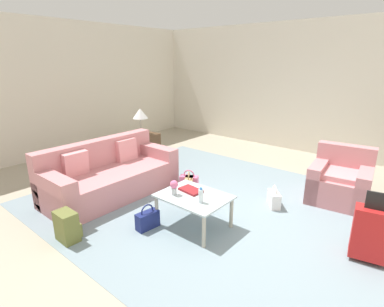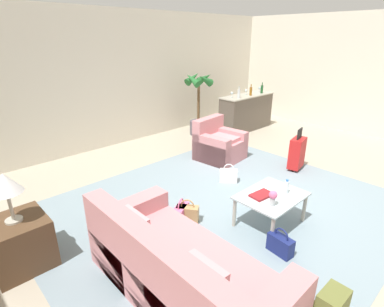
{
  "view_description": "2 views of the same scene",
  "coord_description": "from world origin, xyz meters",
  "views": [
    {
      "loc": [
        1.94,
        -3.32,
        2.2
      ],
      "look_at": [
        -0.63,
        -0.26,
        0.95
      ],
      "focal_mm": 28.0,
      "sensor_mm": 36.0,
      "label": 1
    },
    {
      "loc": [
        -3.68,
        -2.4,
        2.51
      ],
      "look_at": [
        -0.97,
        0.5,
        0.94
      ],
      "focal_mm": 28.0,
      "sensor_mm": 36.0,
      "label": 2
    }
  ],
  "objects": [
    {
      "name": "ground_plane",
      "position": [
        0.0,
        0.0,
        0.0
      ],
      "size": [
        12.0,
        12.0,
        0.0
      ],
      "primitive_type": "plane",
      "color": "#A89E89"
    },
    {
      "name": "wall_back",
      "position": [
        0.0,
        4.06,
        1.55
      ],
      "size": [
        10.24,
        0.12,
        3.1
      ],
      "primitive_type": "cube",
      "color": "silver",
      "rests_on": "ground"
    },
    {
      "name": "wall_left",
      "position": [
        -5.06,
        0.0,
        1.55
      ],
      "size": [
        0.12,
        8.0,
        3.1
      ],
      "primitive_type": "cube",
      "color": "silver",
      "rests_on": "ground"
    },
    {
      "name": "area_rug",
      "position": [
        -0.6,
        0.2,
        0.0
      ],
      "size": [
        5.2,
        4.4,
        0.01
      ],
      "primitive_type": "cube",
      "color": "gray",
      "rests_on": "ground"
    },
    {
      "name": "couch",
      "position": [
        -2.2,
        -0.6,
        0.31
      ],
      "size": [
        1.0,
        2.22,
        0.9
      ],
      "color": "#C67F84",
      "rests_on": "ground"
    },
    {
      "name": "armchair",
      "position": [
        0.89,
        1.67,
        0.3
      ],
      "size": [
        0.97,
        0.96,
        0.87
      ],
      "color": "#C67F84",
      "rests_on": "ground"
    },
    {
      "name": "coffee_table",
      "position": [
        -0.4,
        -0.5,
        0.4
      ],
      "size": [
        0.92,
        0.71,
        0.46
      ],
      "color": "silver",
      "rests_on": "ground"
    },
    {
      "name": "water_bottle",
      "position": [
        -0.2,
        -0.6,
        0.56
      ],
      "size": [
        0.06,
        0.06,
        0.2
      ],
      "color": "silver",
      "rests_on": "coffee_table"
    },
    {
      "name": "coffee_table_book",
      "position": [
        -0.52,
        -0.42,
        0.48
      ],
      "size": [
        0.34,
        0.23,
        0.03
      ],
      "primitive_type": "cube",
      "rotation": [
        0.0,
        0.0,
        -0.11
      ],
      "color": "maroon",
      "rests_on": "coffee_table"
    },
    {
      "name": "flower_vase",
      "position": [
        -0.62,
        -0.65,
        0.59
      ],
      "size": [
        0.11,
        0.11,
        0.21
      ],
      "color": "#B2B7BC",
      "rests_on": "coffee_table"
    },
    {
      "name": "side_table",
      "position": [
        -3.2,
        1.0,
        0.3
      ],
      "size": [
        0.62,
        0.62,
        0.6
      ],
      "primitive_type": "cube",
      "color": "#513823",
      "rests_on": "ground"
    },
    {
      "name": "table_lamp",
      "position": [
        -3.2,
        1.0,
        1.05
      ],
      "size": [
        0.34,
        0.34,
        0.58
      ],
      "color": "#ADA899",
      "rests_on": "side_table"
    },
    {
      "name": "suitcase_red",
      "position": [
        1.6,
        0.2,
        0.36
      ],
      "size": [
        0.44,
        0.29,
        0.85
      ],
      "color": "red",
      "rests_on": "ground"
    },
    {
      "name": "handbag_tan",
      "position": [
        -1.21,
        0.34,
        0.13
      ],
      "size": [
        0.3,
        0.34,
        0.36
      ],
      "color": "tan",
      "rests_on": "ground"
    },
    {
      "name": "handbag_navy",
      "position": [
        -0.84,
        -0.95,
        0.13
      ],
      "size": [
        0.17,
        0.33,
        0.36
      ],
      "color": "navy",
      "rests_on": "ground"
    },
    {
      "name": "handbag_pink",
      "position": [
        -1.27,
        0.41,
        0.13
      ],
      "size": [
        0.35,
        0.27,
        0.36
      ],
      "color": "pink",
      "rests_on": "ground"
    },
    {
      "name": "handbag_white",
      "position": [
        0.19,
        0.75,
        0.13
      ],
      "size": [
        0.31,
        0.33,
        0.36
      ],
      "color": "white",
      "rests_on": "ground"
    },
    {
      "name": "backpack_olive",
      "position": [
        -1.4,
        -1.79,
        0.19
      ],
      "size": [
        0.3,
        0.25,
        0.4
      ],
      "color": "olive",
      "rests_on": "ground"
    }
  ]
}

